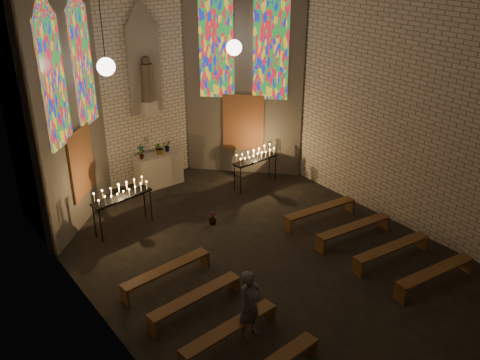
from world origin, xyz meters
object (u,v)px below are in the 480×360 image
altar (159,170)px  votive_stand_left (121,194)px  aisle_flower_pot (212,218)px  votive_stand_right (256,157)px  visitor (250,305)px

altar → votive_stand_left: bearing=-138.1°
aisle_flower_pot → votive_stand_right: 2.76m
altar → visitor: 7.31m
altar → visitor: bearing=-105.1°
aisle_flower_pot → visitor: (-1.85, -4.03, 0.54)m
aisle_flower_pot → visitor: visitor is taller
altar → aisle_flower_pot: altar is taller
aisle_flower_pot → votive_stand_right: bearing=26.4°
altar → votive_stand_right: 3.00m
altar → votive_stand_left: votive_stand_left is taller
votive_stand_left → altar: bearing=34.4°
visitor → aisle_flower_pot: bearing=56.2°
aisle_flower_pot → votive_stand_right: votive_stand_right is taller
altar → votive_stand_right: (2.32, -1.85, 0.46)m
votive_stand_left → visitor: (0.15, -5.21, -0.30)m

